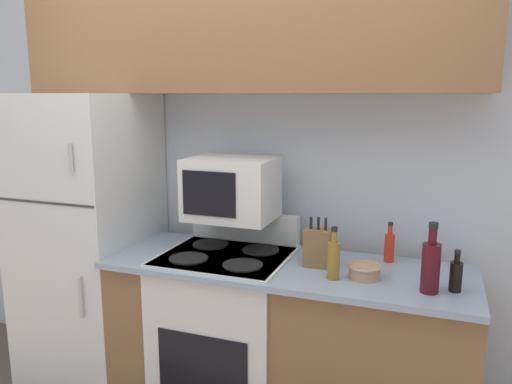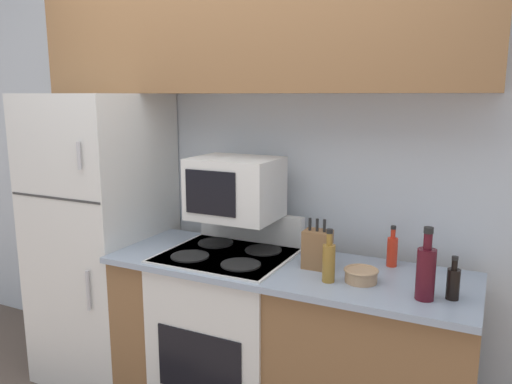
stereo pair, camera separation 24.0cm
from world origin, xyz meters
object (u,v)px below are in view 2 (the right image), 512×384
at_px(bottle_vinegar, 329,261).
at_px(stove, 229,332).
at_px(bottle_wine_red, 426,271).
at_px(refrigerator, 103,238).
at_px(microwave, 235,188).
at_px(knife_block, 317,249).
at_px(bowl, 361,275).
at_px(bottle_soy_sauce, 453,282).
at_px(bottle_hot_sauce, 392,250).

bearing_deg(bottle_vinegar, stove, 167.88).
height_order(stove, bottle_wine_red, bottle_wine_red).
bearing_deg(refrigerator, bottle_vinegar, -7.16).
xyz_separation_m(microwave, bottle_wine_red, (1.00, -0.25, -0.22)).
relative_size(microwave, knife_block, 1.82).
distance_m(refrigerator, bowl, 1.61).
xyz_separation_m(bottle_soy_sauce, bottle_vinegar, (-0.51, -0.03, 0.02)).
xyz_separation_m(bottle_wine_red, bottle_hot_sauce, (-0.20, 0.35, -0.04)).
relative_size(bottle_soy_sauce, bottle_vinegar, 0.75).
bearing_deg(bottle_hot_sauce, bottle_vinegar, -122.63).
xyz_separation_m(bottle_wine_red, bottle_vinegar, (-0.41, 0.02, -0.02)).
bearing_deg(microwave, bottle_soy_sauce, -10.11).
bearing_deg(stove, bottle_soy_sauce, -4.72).
bearing_deg(stove, bottle_vinegar, -12.12).
distance_m(knife_block, bottle_wine_red, 0.54).
relative_size(bottle_soy_sauce, bottle_hot_sauce, 0.90).
bearing_deg(bottle_soy_sauce, refrigerator, 175.65).
bearing_deg(bottle_soy_sauce, knife_block, 169.50).
height_order(bottle_soy_sauce, bottle_hot_sauce, bottle_hot_sauce).
bearing_deg(bottle_vinegar, bottle_wine_red, -2.25).
relative_size(bottle_wine_red, bottle_hot_sauce, 1.50).
bearing_deg(bowl, refrigerator, 175.50).
xyz_separation_m(bottle_soy_sauce, bottle_wine_red, (-0.10, -0.05, 0.05)).
xyz_separation_m(refrigerator, bottle_wine_red, (1.89, -0.20, 0.15)).
bearing_deg(knife_block, bottle_soy_sauce, -10.50).
xyz_separation_m(refrigerator, bottle_vinegar, (1.48, -0.19, 0.13)).
bearing_deg(bottle_wine_red, knife_block, 162.24).
height_order(bottle_wine_red, bottle_hot_sauce, bottle_wine_red).
distance_m(refrigerator, knife_block, 1.38).
relative_size(microwave, bottle_wine_red, 1.48).
height_order(refrigerator, microwave, refrigerator).
bearing_deg(knife_block, bottle_wine_red, -17.76).
height_order(bowl, bottle_vinegar, bottle_vinegar).
height_order(refrigerator, stove, refrigerator).
relative_size(refrigerator, stove, 1.61).
relative_size(stove, bowl, 6.95).
relative_size(refrigerator, knife_block, 7.04).
height_order(stove, microwave, microwave).
xyz_separation_m(refrigerator, bottle_soy_sauce, (1.99, -0.15, 0.11)).
distance_m(refrigerator, bottle_wine_red, 1.90).
distance_m(bottle_soy_sauce, bottle_hot_sauce, 0.42).
bearing_deg(bowl, stove, 174.75).
bearing_deg(microwave, stove, -82.32).
bearing_deg(bottle_soy_sauce, stove, 175.28).
bearing_deg(bottle_soy_sauce, bottle_wine_red, -153.55).
bearing_deg(bottle_hot_sauce, bowl, -106.51).
xyz_separation_m(knife_block, bottle_vinegar, (0.10, -0.15, 0.00)).
bearing_deg(microwave, bottle_hot_sauce, 6.98).
height_order(bowl, bottle_hot_sauce, bottle_hot_sauce).
xyz_separation_m(refrigerator, knife_block, (1.37, -0.04, 0.13)).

